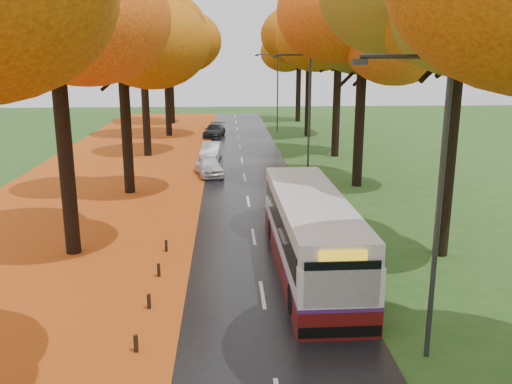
{
  "coord_description": "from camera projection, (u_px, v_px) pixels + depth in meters",
  "views": [
    {
      "loc": [
        -1.14,
        -4.88,
        7.96
      ],
      "look_at": [
        0.0,
        16.05,
        2.6
      ],
      "focal_mm": 38.0,
      "sensor_mm": 36.0,
      "label": 1
    }
  ],
  "objects": [
    {
      "name": "road",
      "position": [
        248.0,
        197.0,
        30.93
      ],
      "size": [
        6.5,
        90.0,
        0.04
      ],
      "primitive_type": "cube",
      "color": "black",
      "rests_on": "ground"
    },
    {
      "name": "centre_line",
      "position": [
        248.0,
        197.0,
        30.93
      ],
      "size": [
        0.12,
        90.0,
        0.01
      ],
      "primitive_type": "cube",
      "color": "silver",
      "rests_on": "road"
    },
    {
      "name": "leaf_verge",
      "position": [
        88.0,
        199.0,
        30.46
      ],
      "size": [
        12.0,
        90.0,
        0.02
      ],
      "primitive_type": "cube",
      "color": "maroon",
      "rests_on": "ground"
    },
    {
      "name": "leaf_drift",
      "position": [
        194.0,
        197.0,
        30.77
      ],
      "size": [
        0.9,
        90.0,
        0.01
      ],
      "primitive_type": "cube",
      "color": "#D65D15",
      "rests_on": "road"
    },
    {
      "name": "trees_left",
      "position": [
        117.0,
        25.0,
        30.19
      ],
      "size": [
        9.2,
        74.0,
        13.88
      ],
      "color": "black",
      "rests_on": "ground"
    },
    {
      "name": "trees_right",
      "position": [
        372.0,
        22.0,
        30.77
      ],
      "size": [
        9.3,
        74.2,
        13.96
      ],
      "color": "black",
      "rests_on": "ground"
    },
    {
      "name": "streetlamp_near",
      "position": [
        431.0,
        188.0,
        13.53
      ],
      "size": [
        2.45,
        0.18,
        8.0
      ],
      "color": "#333538",
      "rests_on": "ground"
    },
    {
      "name": "streetlamp_mid",
      "position": [
        305.0,
        106.0,
        34.81
      ],
      "size": [
        2.45,
        0.18,
        8.0
      ],
      "color": "#333538",
      "rests_on": "ground"
    },
    {
      "name": "streetlamp_far",
      "position": [
        275.0,
        86.0,
        56.1
      ],
      "size": [
        2.45,
        0.18,
        8.0
      ],
      "color": "#333538",
      "rests_on": "ground"
    },
    {
      "name": "bus",
      "position": [
        310.0,
        231.0,
        20.21
      ],
      "size": [
        2.61,
        10.82,
        2.84
      ],
      "rotation": [
        0.0,
        0.0,
        0.01
      ],
      "color": "#550E0D",
      "rests_on": "road"
    },
    {
      "name": "car_white",
      "position": [
        209.0,
        166.0,
        36.21
      ],
      "size": [
        2.26,
        4.05,
        1.3
      ],
      "primitive_type": "imported",
      "rotation": [
        0.0,
        0.0,
        0.2
      ],
      "color": "silver",
      "rests_on": "road"
    },
    {
      "name": "car_silver",
      "position": [
        211.0,
        151.0,
        41.83
      ],
      "size": [
        1.7,
        4.01,
        1.29
      ],
      "primitive_type": "imported",
      "rotation": [
        0.0,
        0.0,
        -0.09
      ],
      "color": "gray",
      "rests_on": "road"
    },
    {
      "name": "car_dark",
      "position": [
        214.0,
        130.0,
        53.13
      ],
      "size": [
        2.37,
        4.47,
        1.23
      ],
      "primitive_type": "imported",
      "rotation": [
        0.0,
        0.0,
        -0.16
      ],
      "color": "black",
      "rests_on": "road"
    }
  ]
}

